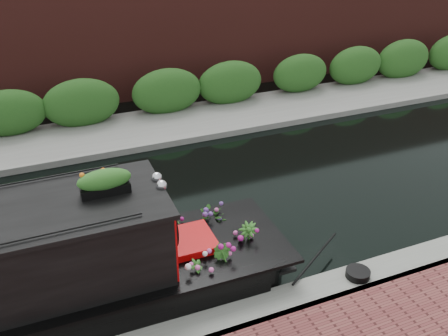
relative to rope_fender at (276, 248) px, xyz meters
name	(u,v)px	position (x,y,z in m)	size (l,w,h in m)	color
ground	(136,222)	(-2.08, 2.03, -0.16)	(80.00, 80.00, 0.00)	black
far_bank_path	(98,140)	(-2.08, 6.23, -0.16)	(40.00, 2.40, 0.34)	gray
far_hedge	(92,127)	(-2.08, 7.13, -0.16)	(40.00, 1.10, 2.80)	#25551C
far_brick_wall	(81,103)	(-2.08, 9.23, -0.16)	(40.00, 1.00, 8.00)	#51201B
rope_fender	(276,248)	(0.00, 0.00, 0.00)	(0.33, 0.33, 0.38)	brown
coiled_mooring_rope	(358,274)	(0.81, -1.27, 0.15)	(0.40, 0.40, 0.12)	black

